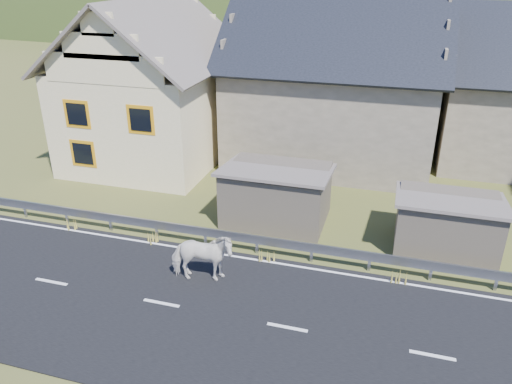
% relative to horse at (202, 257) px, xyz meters
% --- Properties ---
extents(ground, '(160.00, 160.00, 0.00)m').
position_rel_horse_xyz_m(ground, '(3.23, -1.52, -0.92)').
color(ground, '#404A1D').
rests_on(ground, ground).
extents(road, '(60.00, 7.00, 0.04)m').
position_rel_horse_xyz_m(road, '(3.23, -1.52, -0.90)').
color(road, black).
rests_on(road, ground).
extents(lane_markings, '(60.00, 6.60, 0.01)m').
position_rel_horse_xyz_m(lane_markings, '(3.23, -1.52, -0.87)').
color(lane_markings, silver).
rests_on(lane_markings, road).
extents(guardrail, '(28.10, 0.09, 0.75)m').
position_rel_horse_xyz_m(guardrail, '(3.23, 2.16, -0.36)').
color(guardrail, '#93969B').
rests_on(guardrail, ground).
extents(shed_left, '(4.30, 3.30, 2.40)m').
position_rel_horse_xyz_m(shed_left, '(1.23, 4.98, 0.18)').
color(shed_left, brown).
rests_on(shed_left, ground).
extents(shed_right, '(3.80, 2.90, 2.20)m').
position_rel_horse_xyz_m(shed_right, '(7.73, 4.48, 0.08)').
color(shed_right, brown).
rests_on(shed_right, ground).
extents(house_cream, '(7.80, 9.80, 8.30)m').
position_rel_horse_xyz_m(house_cream, '(-6.77, 10.48, 3.44)').
color(house_cream, '#FFE6B5').
rests_on(house_cream, ground).
extents(house_stone_a, '(10.80, 9.80, 8.90)m').
position_rel_horse_xyz_m(house_stone_a, '(2.23, 13.48, 3.71)').
color(house_stone_a, gray).
rests_on(house_stone_a, ground).
extents(mountain, '(440.00, 280.00, 260.00)m').
position_rel_horse_xyz_m(mountain, '(8.23, 178.48, -20.92)').
color(mountain, '#2D3B16').
rests_on(mountain, ground).
extents(horse, '(1.41, 2.25, 1.76)m').
position_rel_horse_xyz_m(horse, '(0.00, 0.00, 0.00)').
color(horse, silver).
rests_on(horse, road).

